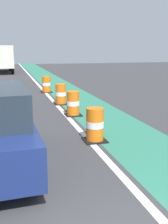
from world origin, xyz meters
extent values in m
cube|color=#2D755B|center=(2.40, 12.00, 0.00)|extent=(2.50, 80.00, 0.01)
cube|color=silver|center=(0.90, 12.00, 0.01)|extent=(0.20, 80.00, 0.01)
cylinder|color=black|center=(-1.20, 5.35, 0.34)|extent=(0.30, 0.69, 0.68)
cylinder|color=black|center=(-1.10, 2.50, 0.34)|extent=(0.30, 0.69, 0.68)
cylinder|color=orange|center=(1.07, 5.14, 0.25)|extent=(0.56, 0.56, 0.42)
cylinder|color=white|center=(1.07, 5.14, 0.57)|extent=(0.57, 0.57, 0.21)
cylinder|color=orange|center=(1.07, 5.14, 0.88)|extent=(0.56, 0.56, 0.42)
cube|color=black|center=(1.07, 5.14, 0.02)|extent=(0.73, 0.73, 0.04)
cylinder|color=orange|center=(1.21, 8.71, 0.25)|extent=(0.56, 0.56, 0.42)
cylinder|color=white|center=(1.21, 8.71, 0.57)|extent=(0.57, 0.57, 0.21)
cylinder|color=orange|center=(1.21, 8.71, 0.88)|extent=(0.56, 0.56, 0.42)
cube|color=black|center=(1.21, 8.71, 0.02)|extent=(0.73, 0.73, 0.04)
cylinder|color=orange|center=(1.17, 11.36, 0.25)|extent=(0.56, 0.56, 0.42)
cylinder|color=white|center=(1.17, 11.36, 0.57)|extent=(0.57, 0.57, 0.21)
cylinder|color=orange|center=(1.17, 11.36, 0.88)|extent=(0.56, 0.56, 0.42)
cube|color=black|center=(1.17, 11.36, 0.02)|extent=(0.73, 0.73, 0.04)
cylinder|color=orange|center=(0.99, 15.58, 0.25)|extent=(0.56, 0.56, 0.42)
cylinder|color=white|center=(0.99, 15.58, 0.57)|extent=(0.57, 0.57, 0.21)
cylinder|color=orange|center=(0.99, 15.58, 0.88)|extent=(0.56, 0.56, 0.42)
cube|color=black|center=(0.99, 15.58, 0.02)|extent=(0.73, 0.73, 0.04)
cube|color=silver|center=(-1.92, 31.54, 1.98)|extent=(2.53, 5.69, 2.50)
cube|color=#B21E19|center=(-2.08, 35.38, 1.53)|extent=(2.28, 1.99, 2.10)
cylinder|color=black|center=(-1.05, 35.23, 0.48)|extent=(0.34, 0.97, 0.96)
cylinder|color=black|center=(-0.84, 30.18, 0.48)|extent=(0.34, 0.97, 0.96)
camera|label=1|loc=(-1.58, -2.95, 2.95)|focal=44.09mm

